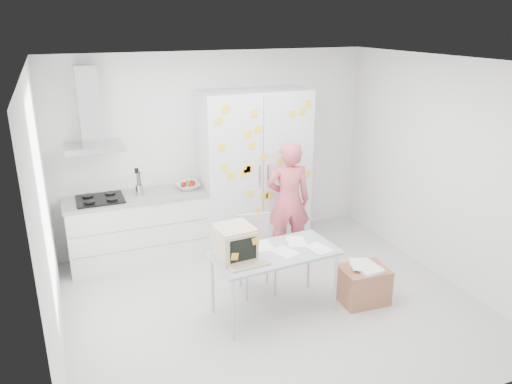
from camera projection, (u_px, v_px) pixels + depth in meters
name	position (u px, v px, depth m)	size (l,w,h in m)	color
floor	(272.00, 304.00, 5.73)	(4.50, 4.00, 0.02)	silver
walls	(249.00, 174.00, 5.91)	(4.52, 4.01, 2.70)	white
ceiling	(275.00, 62.00, 4.84)	(4.50, 4.00, 0.02)	white
counter_run	(139.00, 227.00, 6.63)	(1.84, 0.63, 1.28)	white
range_hood	(90.00, 117.00, 6.10)	(0.70, 0.48, 1.01)	silver
tall_cabinet	(254.00, 169.00, 6.99)	(1.50, 0.68, 2.20)	silver
person	(288.00, 201.00, 6.62)	(0.59, 0.39, 1.61)	#CA4E5E
desk	(250.00, 248.00, 5.24)	(1.40, 0.78, 1.08)	#A8B0B3
chair	(256.00, 249.00, 5.88)	(0.47, 0.47, 0.93)	#B1B1AF
cardboard_box	(363.00, 284.00, 5.72)	(0.55, 0.46, 0.46)	#A66748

